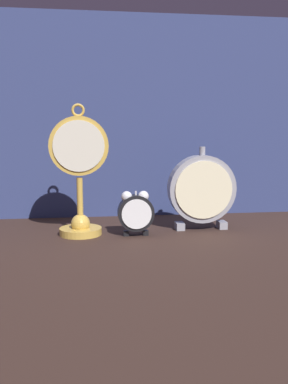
# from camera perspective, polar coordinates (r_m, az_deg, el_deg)

# --- Properties ---
(ground_plane) EXTENTS (4.00, 4.00, 0.00)m
(ground_plane) POSITION_cam_1_polar(r_m,az_deg,el_deg) (0.90, 0.68, -7.18)
(ground_plane) COLOR black
(fabric_backdrop_drape) EXTENTS (1.69, 0.01, 0.55)m
(fabric_backdrop_drape) POSITION_cam_1_polar(r_m,az_deg,el_deg) (1.19, -1.59, 9.93)
(fabric_backdrop_drape) COLOR navy
(fabric_backdrop_drape) RESTS_ON ground_plane
(pocket_watch_on_stand) EXTENTS (0.13, 0.10, 0.30)m
(pocket_watch_on_stand) POSITION_cam_1_polar(r_m,az_deg,el_deg) (0.98, -8.60, 1.76)
(pocket_watch_on_stand) COLOR gold
(pocket_watch_on_stand) RESTS_ON ground_plane
(alarm_clock_twin_bell) EXTENTS (0.08, 0.03, 0.10)m
(alarm_clock_twin_bell) POSITION_cam_1_polar(r_m,az_deg,el_deg) (0.97, -1.09, -2.57)
(alarm_clock_twin_bell) COLOR black
(alarm_clock_twin_bell) RESTS_ON ground_plane
(mantel_clock_silver) EXTENTS (0.16, 0.04, 0.20)m
(mantel_clock_silver) POSITION_cam_1_polar(r_m,az_deg,el_deg) (1.04, 7.70, 0.33)
(mantel_clock_silver) COLOR gray
(mantel_clock_silver) RESTS_ON ground_plane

